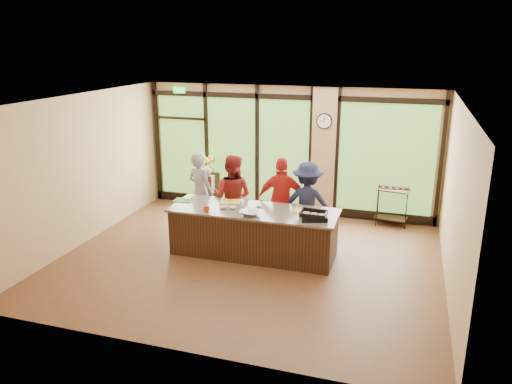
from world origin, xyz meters
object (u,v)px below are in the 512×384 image
Objects in this scene: island_base at (254,233)px; flower_stand at (208,190)px; cook_right at (307,203)px; roasting_pan at (314,217)px; cook_left at (201,192)px; bar_cart at (392,201)px.

flower_stand is at bearing 128.53° from island_base.
cook_right is at bearing 45.13° from island_base.
roasting_pan is at bearing -9.83° from island_base.
cook_left reaches higher than flower_stand.
cook_left is 1.89× the size of bar_cart.
cook_left reaches higher than island_base.
flower_stand is 0.90× the size of bar_cart.
roasting_pan is 0.55× the size of flower_stand.
cook_right reaches higher than flower_stand.
island_base is 6.71× the size of roasting_pan.
bar_cart reaches higher than island_base.
bar_cart is (3.91, 1.61, -0.32)m from cook_left.
cook_left is at bearing -148.25° from bar_cart.
bar_cart reaches higher than flower_stand.
cook_right is 1.82× the size of bar_cart.
island_base is 3.13m from flower_stand.
cook_left is at bearing 138.72° from roasting_pan.
roasting_pan reaches higher than flower_stand.
cook_left is 3.81× the size of roasting_pan.
cook_right is (2.31, 0.02, -0.03)m from cook_left.
island_base is at bearing -43.45° from flower_stand.
bar_cart is (1.27, 2.66, -0.40)m from roasting_pan.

